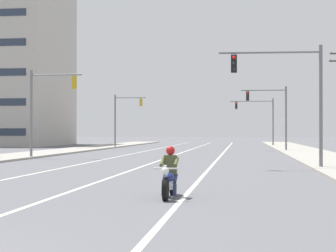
% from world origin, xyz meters
% --- Properties ---
extents(lane_stripe_center, '(0.16, 100.00, 0.01)m').
position_xyz_m(lane_stripe_center, '(0.15, 45.00, 0.00)').
color(lane_stripe_center, beige).
rests_on(lane_stripe_center, ground).
extents(lane_stripe_left, '(0.16, 100.00, 0.01)m').
position_xyz_m(lane_stripe_left, '(-3.72, 45.00, 0.00)').
color(lane_stripe_left, beige).
rests_on(lane_stripe_left, ground).
extents(lane_stripe_right, '(0.16, 100.00, 0.01)m').
position_xyz_m(lane_stripe_right, '(3.83, 45.00, 0.00)').
color(lane_stripe_right, beige).
rests_on(lane_stripe_right, ground).
extents(sidewalk_kerb_right, '(4.40, 110.00, 0.14)m').
position_xyz_m(sidewalk_kerb_right, '(11.05, 40.00, 0.07)').
color(sidewalk_kerb_right, '#9E998E').
rests_on(sidewalk_kerb_right, ground).
extents(sidewalk_kerb_left, '(4.40, 110.00, 0.14)m').
position_xyz_m(sidewalk_kerb_left, '(-11.05, 40.00, 0.07)').
color(sidewalk_kerb_left, '#9E998E').
rests_on(sidewalk_kerb_left, ground).
extents(motorcycle_with_rider, '(0.70, 2.19, 1.46)m').
position_xyz_m(motorcycle_with_rider, '(3.43, 9.49, 0.59)').
color(motorcycle_with_rider, black).
rests_on(motorcycle_with_rider, ground).
extents(traffic_signal_near_right, '(5.14, 0.51, 6.20)m').
position_xyz_m(traffic_signal_near_right, '(7.90, 22.85, 4.11)').
color(traffic_signal_near_right, slate).
rests_on(traffic_signal_near_right, ground).
extents(traffic_signal_near_left, '(3.72, 0.40, 6.20)m').
position_xyz_m(traffic_signal_near_left, '(-8.17, 32.75, 4.02)').
color(traffic_signal_near_left, slate).
rests_on(traffic_signal_near_left, ground).
extents(traffic_signal_mid_right, '(4.36, 0.37, 6.20)m').
position_xyz_m(traffic_signal_mid_right, '(8.43, 50.08, 4.07)').
color(traffic_signal_mid_right, slate).
rests_on(traffic_signal_mid_right, ground).
extents(traffic_signal_mid_left, '(3.69, 0.40, 6.20)m').
position_xyz_m(traffic_signal_mid_left, '(-8.26, 60.67, 4.02)').
color(traffic_signal_mid_left, slate).
rests_on(traffic_signal_mid_left, ground).
extents(traffic_signal_far_right, '(5.67, 0.37, 6.20)m').
position_xyz_m(traffic_signal_far_right, '(7.83, 70.58, 4.15)').
color(traffic_signal_far_right, slate).
rests_on(traffic_signal_far_right, ground).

